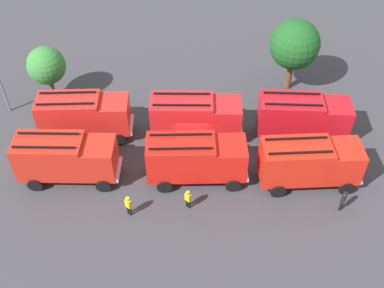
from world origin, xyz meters
TOP-DOWN VIEW (x-y plane):
  - ground_plane at (0.00, 0.00)m, footprint 54.47×54.47m
  - fire_truck_0 at (-8.92, -2.12)m, footprint 7.24×2.85m
  - fire_truck_1 at (0.30, -2.20)m, footprint 7.25×2.88m
  - fire_truck_2 at (8.29, -2.55)m, footprint 7.32×3.07m
  - fire_truck_3 at (-8.46, 2.55)m, footprint 7.28×2.96m
  - fire_truck_4 at (0.29, 2.37)m, footprint 7.22×2.81m
  - fire_truck_5 at (8.72, 2.38)m, footprint 7.31×3.03m
  - firefighter_0 at (10.35, -5.05)m, footprint 0.45×0.48m
  - firefighter_1 at (-0.25, -4.86)m, footprint 0.47×0.46m
  - firefighter_2 at (-4.26, -5.49)m, footprint 0.48×0.45m
  - firefighter_3 at (-13.14, 1.17)m, footprint 0.42×0.48m
  - tree_0 at (-12.25, 7.41)m, footprint 3.25×3.25m
  - tree_1 at (8.77, 8.93)m, footprint 4.30×4.30m
  - traffic_cone_0 at (10.51, -0.62)m, footprint 0.39×0.39m

SIDE VIEW (x-z plane):
  - ground_plane at x=0.00m, z-range 0.00..0.00m
  - traffic_cone_0 at x=10.51m, z-range 0.00..0.55m
  - firefighter_1 at x=-0.25m, z-range 0.09..1.70m
  - firefighter_3 at x=-13.14m, z-range 0.09..1.71m
  - firefighter_2 at x=-4.26m, z-range 0.11..1.84m
  - firefighter_0 at x=10.35m, z-range 0.11..1.85m
  - fire_truck_0 at x=-8.92m, z-range 0.21..4.09m
  - fire_truck_1 at x=0.30m, z-range 0.21..4.09m
  - fire_truck_2 at x=8.29m, z-range 0.21..4.09m
  - fire_truck_3 at x=-8.46m, z-range 0.21..4.09m
  - fire_truck_4 at x=0.29m, z-range 0.21..4.09m
  - fire_truck_5 at x=8.72m, z-range 0.21..4.09m
  - tree_0 at x=-12.25m, z-range 0.87..5.90m
  - tree_1 at x=8.77m, z-range 1.15..7.82m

